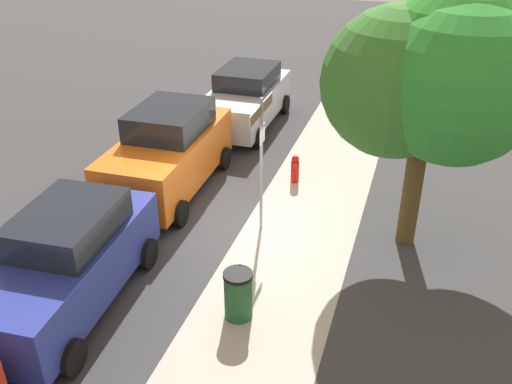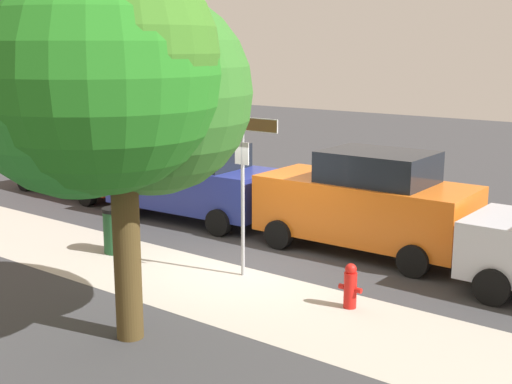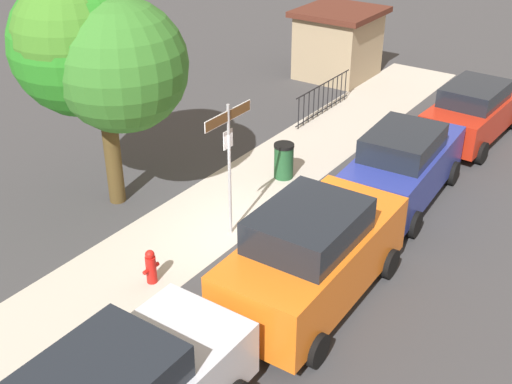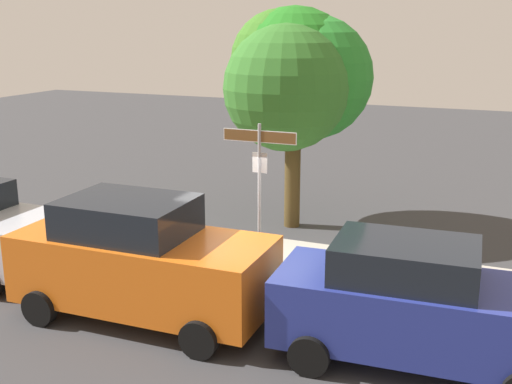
% 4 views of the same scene
% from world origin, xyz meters
% --- Properties ---
extents(ground_plane, '(60.00, 60.00, 0.00)m').
position_xyz_m(ground_plane, '(0.00, 0.00, 0.00)').
color(ground_plane, '#38383A').
extents(sidewalk_strip, '(24.00, 2.60, 0.00)m').
position_xyz_m(sidewalk_strip, '(2.00, 1.30, 0.00)').
color(sidewalk_strip, '#AFA89C').
rests_on(sidewalk_strip, ground_plane).
extents(street_sign, '(1.60, 0.07, 3.19)m').
position_xyz_m(street_sign, '(-0.14, 0.40, 2.28)').
color(street_sign, '#9EA0A5').
rests_on(street_sign, ground_plane).
extents(shade_tree, '(3.63, 4.25, 5.60)m').
position_xyz_m(shade_tree, '(-0.60, 3.87, 3.88)').
color(shade_tree, '#49391C').
rests_on(shade_tree, ground_plane).
extents(car_orange, '(4.62, 2.18, 2.19)m').
position_xyz_m(car_orange, '(-1.25, -2.42, 1.08)').
color(car_orange, orange).
rests_on(car_orange, ground_plane).
extents(car_blue, '(4.53, 2.16, 1.98)m').
position_xyz_m(car_blue, '(3.55, -2.21, 0.99)').
color(car_blue, navy).
rests_on(car_blue, ground_plane).
extents(car_red, '(4.60, 2.08, 1.80)m').
position_xyz_m(car_red, '(8.35, -2.43, 0.91)').
color(car_red, red).
rests_on(car_red, ground_plane).
extents(iron_fence, '(3.44, 0.04, 1.07)m').
position_xyz_m(iron_fence, '(7.55, 2.30, 0.55)').
color(iron_fence, black).
rests_on(iron_fence, ground_plane).
extents(utility_shed, '(3.04, 2.85, 2.55)m').
position_xyz_m(utility_shed, '(11.27, 3.80, 1.30)').
color(utility_shed, '#998466').
rests_on(utility_shed, ground_plane).
extents(fire_hydrant, '(0.42, 0.22, 0.78)m').
position_xyz_m(fire_hydrant, '(-2.61, 0.60, 0.38)').
color(fire_hydrant, red).
rests_on(fire_hydrant, ground_plane).
extents(trash_bin, '(0.55, 0.55, 0.98)m').
position_xyz_m(trash_bin, '(2.93, 0.90, 0.49)').
color(trash_bin, '#1E4C28').
rests_on(trash_bin, ground_plane).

